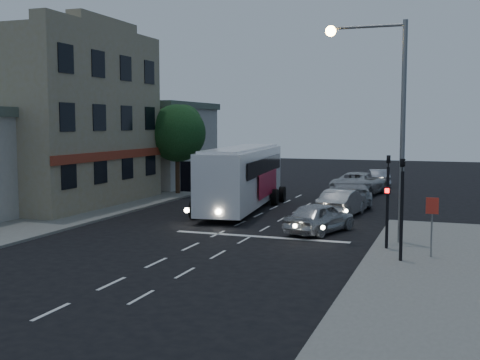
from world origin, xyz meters
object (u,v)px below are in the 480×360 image
at_px(car_sedan_b, 350,191).
at_px(street_tree, 177,131).
at_px(tour_bus, 243,176).
at_px(regulatory_sign, 432,217).
at_px(car_sedan_c, 360,183).
at_px(traffic_signal_main, 388,190).
at_px(car_sedan_a, 342,203).
at_px(streetlight, 387,105).
at_px(traffic_signal_side, 402,197).
at_px(car_suv, 320,217).
at_px(car_extra, 378,178).

xyz_separation_m(car_sedan_b, street_tree, (-12.23, 1.25, 3.66)).
distance_m(tour_bus, regulatory_sign, 14.64).
relative_size(car_sedan_c, traffic_signal_main, 1.43).
bearing_deg(traffic_signal_main, car_sedan_a, 111.04).
bearing_deg(streetlight, car_sedan_a, 113.12).
xyz_separation_m(traffic_signal_side, street_tree, (-16.51, 16.22, 2.08)).
distance_m(car_suv, car_sedan_b, 9.98).
bearing_deg(tour_bus, car_sedan_a, -11.84).
distance_m(traffic_signal_main, traffic_signal_side, 2.10).
xyz_separation_m(car_sedan_b, car_extra, (0.35, 11.66, -0.16)).
bearing_deg(car_sedan_c, traffic_signal_main, 110.56).
relative_size(car_suv, street_tree, 0.68).
distance_m(traffic_signal_main, street_tree, 21.38).
xyz_separation_m(car_suv, regulatory_sign, (5.00, -4.04, 0.88)).
xyz_separation_m(traffic_signal_side, regulatory_sign, (1.00, 0.96, -0.82)).
distance_m(car_sedan_a, traffic_signal_main, 9.06).
bearing_deg(regulatory_sign, tour_bus, 137.51).
bearing_deg(regulatory_sign, car_suv, 141.07).
relative_size(car_sedan_a, car_extra, 1.08).
distance_m(tour_bus, traffic_signal_main, 12.71).
distance_m(car_suv, street_tree, 17.23).
distance_m(car_sedan_b, car_sedan_c, 5.35).
bearing_deg(traffic_signal_side, car_extra, 98.40).
bearing_deg(car_sedan_b, car_extra, -105.26).
height_order(car_sedan_b, traffic_signal_side, traffic_signal_side).
bearing_deg(car_extra, street_tree, 25.18).
xyz_separation_m(car_extra, traffic_signal_side, (3.93, -26.63, 1.74)).
relative_size(car_sedan_b, traffic_signal_main, 1.41).
xyz_separation_m(tour_bus, streetlight, (8.84, -7.45, 3.77)).
relative_size(car_sedan_b, streetlight, 0.64).
distance_m(car_sedan_c, regulatory_sign, 20.13).
relative_size(car_sedan_a, car_sedan_b, 0.77).
distance_m(tour_bus, car_suv, 8.33).
bearing_deg(traffic_signal_side, car_sedan_b, 105.95).
height_order(car_sedan_a, car_sedan_c, car_sedan_c).
bearing_deg(streetlight, traffic_signal_side, -74.30).
relative_size(regulatory_sign, street_tree, 0.35).
bearing_deg(street_tree, car_sedan_a, -25.21).
xyz_separation_m(car_suv, car_extra, (0.07, 21.63, -0.03)).
height_order(tour_bus, car_suv, tour_bus).
distance_m(car_sedan_a, traffic_signal_side, 11.13).
bearing_deg(tour_bus, car_suv, -51.63).
height_order(car_suv, car_sedan_c, car_sedan_c).
xyz_separation_m(car_sedan_a, car_extra, (-0.04, 16.34, -0.05)).
bearing_deg(traffic_signal_side, car_suv, 128.65).
distance_m(car_suv, car_extra, 21.63).
distance_m(car_sedan_b, traffic_signal_main, 13.57).
bearing_deg(traffic_signal_side, car_sedan_c, 102.37).
bearing_deg(regulatory_sign, car_sedan_b, 110.65).
bearing_deg(car_suv, car_sedan_c, -69.54).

